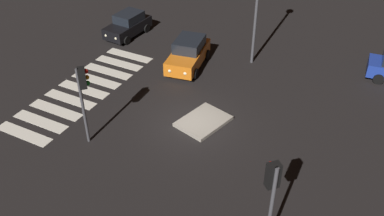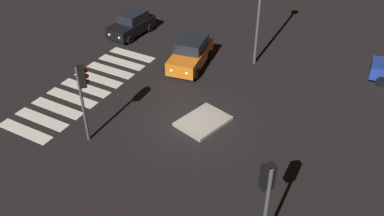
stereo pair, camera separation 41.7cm
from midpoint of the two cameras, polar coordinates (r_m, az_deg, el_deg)
name	(u,v)px [view 2 (the right image)]	position (r m, az deg, el deg)	size (l,w,h in m)	color
ground_plane	(192,124)	(22.04, 0.54, -2.13)	(80.00, 80.00, 0.00)	black
traffic_island	(203,121)	(22.07, 2.06, -1.79)	(2.96, 2.51, 0.18)	gray
car_black	(132,24)	(30.92, -7.60, 10.93)	(3.78, 1.93, 1.61)	black
car_orange	(191,54)	(26.61, 0.27, 7.22)	(4.25, 2.43, 1.77)	orange
traffic_light_north	(267,188)	(14.60, 10.68, -10.41)	(0.54, 0.53, 4.06)	#47474C
traffic_light_east	(83,86)	(19.87, -13.66, 2.84)	(0.54, 0.53, 4.02)	#47474C
crosswalk_near	(86,88)	(25.51, -13.43, 2.59)	(9.90, 3.20, 0.02)	silver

